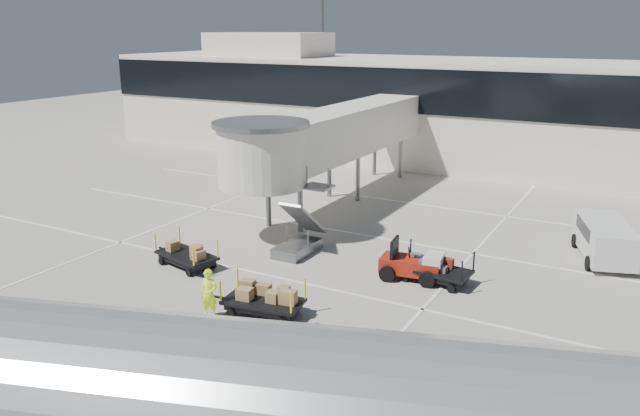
# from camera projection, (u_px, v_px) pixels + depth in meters

# --- Properties ---
(ground) EXTENTS (140.00, 140.00, 0.00)m
(ground) POSITION_uv_depth(u_px,v_px,m) (263.00, 297.00, 25.04)
(ground) COLOR #B5B0A2
(ground) RESTS_ON ground
(lane_markings) EXTENTS (40.00, 30.00, 0.02)m
(lane_markings) POSITION_uv_depth(u_px,v_px,m) (351.00, 231.00, 33.19)
(lane_markings) COLOR white
(lane_markings) RESTS_ON ground
(terminal) EXTENTS (64.00, 12.11, 15.20)m
(terminal) POSITION_uv_depth(u_px,v_px,m) (470.00, 111.00, 49.22)
(terminal) COLOR #F1E6CF
(terminal) RESTS_ON ground
(jet_bridge) EXTENTS (5.70, 20.40, 6.03)m
(jet_bridge) POSITION_uv_depth(u_px,v_px,m) (323.00, 138.00, 36.00)
(jet_bridge) COLOR silver
(jet_bridge) RESTS_ON ground
(baggage_tug) EXTENTS (2.77, 1.97, 1.72)m
(baggage_tug) POSITION_uv_depth(u_px,v_px,m) (413.00, 265.00, 26.71)
(baggage_tug) COLOR maroon
(baggage_tug) RESTS_ON ground
(suitcase_cart) EXTENTS (3.77, 1.74, 1.46)m
(suitcase_cart) POSITION_uv_depth(u_px,v_px,m) (432.00, 270.00, 26.46)
(suitcase_cart) COLOR black
(suitcase_cart) RESTS_ON ground
(box_cart_near) EXTENTS (3.74, 1.89, 1.44)m
(box_cart_near) POSITION_uv_depth(u_px,v_px,m) (263.00, 301.00, 23.36)
(box_cart_near) COLOR black
(box_cart_near) RESTS_ON ground
(box_cart_far) EXTENTS (3.71, 2.10, 1.42)m
(box_cart_far) POSITION_uv_depth(u_px,v_px,m) (187.00, 256.00, 28.06)
(box_cart_far) COLOR black
(box_cart_far) RESTS_ON ground
(ground_worker) EXTENTS (0.76, 0.57, 1.89)m
(ground_worker) POSITION_uv_depth(u_px,v_px,m) (209.00, 294.00, 23.04)
(ground_worker) COLOR #CDFF1A
(ground_worker) RESTS_ON ground
(minivan) EXTENTS (3.26, 5.06, 1.78)m
(minivan) POSITION_uv_depth(u_px,v_px,m) (604.00, 237.00, 28.93)
(minivan) COLOR silver
(minivan) RESTS_ON ground
(belt_loader) EXTENTS (3.66, 1.69, 1.72)m
(belt_loader) POSITION_uv_depth(u_px,v_px,m) (291.00, 152.00, 50.97)
(belt_loader) COLOR maroon
(belt_loader) RESTS_ON ground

